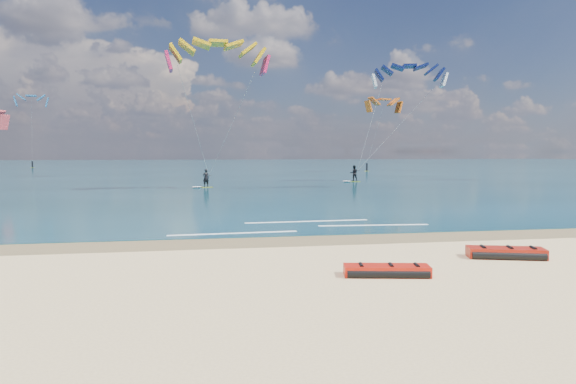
% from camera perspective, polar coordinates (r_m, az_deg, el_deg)
% --- Properties ---
extents(ground, '(320.00, 320.00, 0.00)m').
position_cam_1_polar(ground, '(56.62, -6.63, 0.97)').
color(ground, tan).
rests_on(ground, ground).
extents(wet_sand_strip, '(320.00, 2.40, 0.01)m').
position_cam_1_polar(wet_sand_strip, '(19.97, -0.91, -5.49)').
color(wet_sand_strip, brown).
rests_on(wet_sand_strip, ground).
extents(sea, '(320.00, 200.00, 0.04)m').
position_cam_1_polar(sea, '(120.52, -8.26, 2.83)').
color(sea, '#0A333C').
rests_on(sea, ground).
extents(packed_kite_left, '(2.70, 1.44, 0.35)m').
position_cam_1_polar(packed_kite_left, '(14.81, 10.90, -9.14)').
color(packed_kite_left, red).
rests_on(packed_kite_left, ground).
extents(packed_kite_mid, '(2.82, 1.81, 0.40)m').
position_cam_1_polar(packed_kite_mid, '(18.35, 23.03, -6.76)').
color(packed_kite_mid, '#AE1A0C').
rests_on(packed_kite_mid, ground).
extents(kitesurfer_main, '(8.66, 7.19, 14.37)m').
position_cam_1_polar(kitesurfer_main, '(46.92, -8.45, 9.43)').
color(kitesurfer_main, '#B7D118').
rests_on(kitesurfer_main, sea).
extents(kitesurfer_far, '(12.56, 4.88, 14.48)m').
position_cam_1_polar(kitesurfer_far, '(58.92, 10.69, 8.69)').
color(kitesurfer_far, '#AEDB20').
rests_on(kitesurfer_far, sea).
extents(shoreline_foam, '(11.97, 3.60, 0.01)m').
position_cam_1_polar(shoreline_foam, '(23.71, 2.03, -3.80)').
color(shoreline_foam, white).
rests_on(shoreline_foam, ground).
extents(distant_kites, '(70.63, 43.04, 14.85)m').
position_cam_1_polar(distant_kites, '(94.05, -16.16, 6.01)').
color(distant_kites, '#225F94').
rests_on(distant_kites, ground).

